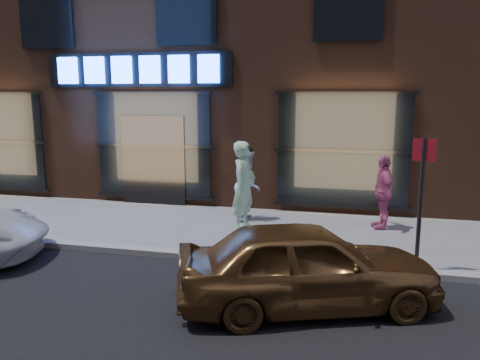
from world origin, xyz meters
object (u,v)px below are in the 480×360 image
object	(u,v)px
man_cap	(248,185)
passerby	(383,192)
gold_sedan	(307,265)
sign_post	(421,192)
man_bowtie	(244,186)

from	to	relation	value
man_cap	passerby	xyz separation A→B (m)	(3.09, -0.08, -0.01)
gold_sedan	sign_post	world-z (taller)	sign_post
man_bowtie	man_cap	world-z (taller)	man_bowtie
man_cap	passerby	world-z (taller)	man_cap
passerby	gold_sedan	xyz separation A→B (m)	(-1.27, -4.38, -0.21)
man_bowtie	gold_sedan	size ratio (longest dim) A/B	0.54
man_bowtie	sign_post	bearing A→B (deg)	-106.01
man_bowtie	gold_sedan	xyz separation A→B (m)	(1.71, -3.59, -0.37)
passerby	sign_post	xyz separation A→B (m)	(0.43, -2.54, 0.54)
man_cap	gold_sedan	world-z (taller)	man_cap
gold_sedan	sign_post	distance (m)	2.61
gold_sedan	sign_post	bearing A→B (deg)	-62.39
man_bowtie	passerby	world-z (taller)	man_bowtie
man_bowtie	man_cap	size ratio (longest dim) A/B	1.17
man_cap	gold_sedan	xyz separation A→B (m)	(1.83, -4.46, -0.23)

